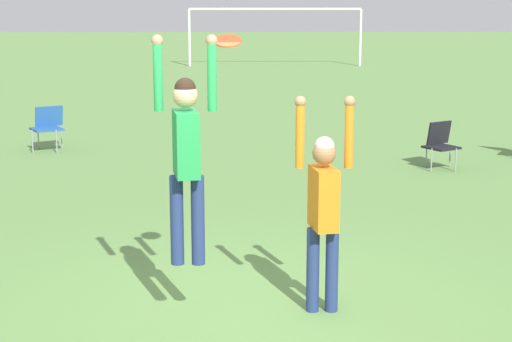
{
  "coord_description": "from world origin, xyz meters",
  "views": [
    {
      "loc": [
        0.03,
        -7.41,
        2.91
      ],
      "look_at": [
        0.12,
        0.34,
        1.3
      ],
      "focal_mm": 60.0,
      "sensor_mm": 36.0,
      "label": 1
    }
  ],
  "objects": [
    {
      "name": "person_defending",
      "position": [
        0.73,
        0.15,
        1.06
      ],
      "size": [
        0.54,
        0.42,
        2.02
      ],
      "rotation": [
        0.0,
        0.0,
        -1.39
      ],
      "color": "navy",
      "rests_on": "ground_plane"
    },
    {
      "name": "person_jumping",
      "position": [
        -0.5,
        -0.07,
        1.61
      ],
      "size": [
        0.57,
        0.44,
        2.04
      ],
      "rotation": [
        0.0,
        0.0,
        1.75
      ],
      "color": "navy",
      "rests_on": "ground_plane"
    },
    {
      "name": "frisbee",
      "position": [
        -0.13,
        0.07,
        2.51
      ],
      "size": [
        0.25,
        0.23,
        0.11
      ],
      "color": "#E04C23"
    },
    {
      "name": "camping_chair_2",
      "position": [
        3.31,
        6.82,
        0.45
      ],
      "size": [
        0.66,
        0.72,
        0.78
      ],
      "rotation": [
        0.0,
        0.0,
        3.7
      ],
      "color": "gray",
      "rests_on": "ground_plane"
    },
    {
      "name": "ground_plane",
      "position": [
        0.0,
        0.0,
        0.0
      ],
      "size": [
        120.0,
        120.0,
        0.0
      ],
      "primitive_type": "plane",
      "color": "#608C47"
    },
    {
      "name": "camping_chair_1",
      "position": [
        -3.73,
        8.6,
        0.49
      ],
      "size": [
        0.71,
        0.78,
        0.82
      ],
      "rotation": [
        0.0,
        0.0,
        3.66
      ],
      "color": "gray",
      "rests_on": "ground_plane"
    },
    {
      "name": "soccer_goal",
      "position": [
        1.19,
        27.88,
        1.84
      ],
      "size": [
        7.1,
        0.1,
        2.35
      ],
      "color": "white",
      "rests_on": "ground_plane"
    }
  ]
}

